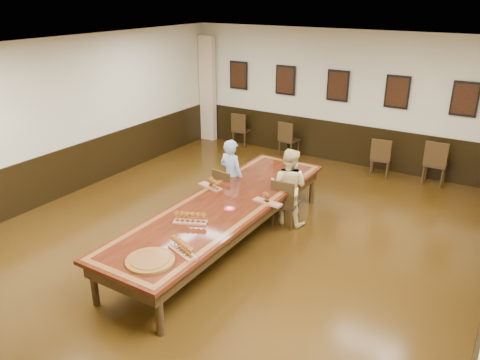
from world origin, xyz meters
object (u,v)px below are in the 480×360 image
Objects in this scene: spare_chair_c at (381,157)px; person_woman at (289,187)px; chair_man at (228,191)px; spare_chair_d at (436,162)px; carved_platter at (150,261)px; spare_chair_a at (242,129)px; chair_woman at (286,202)px; person_man at (231,176)px; spare_chair_b at (289,139)px; conference_table at (224,211)px.

person_woman is (-0.76, -3.25, 0.26)m from spare_chair_c.
person_woman is (1.16, 0.23, 0.26)m from chair_man.
spare_chair_d reaches higher than carved_platter.
spare_chair_a is at bearing -13.07° from spare_chair_c.
chair_woman is (1.17, 0.13, 0.00)m from chair_man.
chair_man is 4.77m from spare_chair_d.
chair_man is 1.18m from chair_woman.
spare_chair_a is 0.64× the size of person_man.
spare_chair_b is 2.44m from spare_chair_c.
chair_man is 1.22m from conference_table.
spare_chair_d is (1.16, 0.16, 0.05)m from spare_chair_c.
spare_chair_a is 1.01× the size of spare_chair_b.
conference_table is (-0.56, -1.27, -0.11)m from person_woman.
spare_chair_d is at bearing 173.09° from spare_chair_a.
spare_chair_a is at bearing -53.48° from person_woman.
chair_woman is at bearing 121.32° from spare_chair_b.
spare_chair_a is 0.64× the size of person_woman.
chair_woman is at bearing 125.86° from spare_chair_a.
spare_chair_a is 4.21m from person_man.
carved_platter is (0.77, -3.13, 0.05)m from person_man.
spare_chair_b is at bearing -73.31° from person_man.
person_man is 2.10× the size of carved_platter.
chair_woman is 3.91m from spare_chair_b.
spare_chair_b is 0.99× the size of spare_chair_c.
carved_platter is at bearing 70.74° from spare_chair_d.
person_woman reaches higher than spare_chair_c.
spare_chair_b is 0.63× the size of person_man.
chair_man is 4.28m from spare_chair_a.
conference_table is (0.59, -1.14, -0.12)m from person_man.
carved_platter is (0.18, -1.99, 0.16)m from conference_table.
spare_chair_a reaches higher than carved_platter.
conference_table is at bearing 128.51° from chair_man.
chair_woman is 0.99× the size of spare_chair_a.
conference_table is at bearing 61.03° from person_woman.
spare_chair_d is (3.09, 3.64, 0.05)m from chair_man.
spare_chair_b reaches higher than chair_man.
chair_woman is 0.90× the size of spare_chair_d.
person_man reaches higher than spare_chair_d.
person_woman is 3.29m from carved_platter.
carved_platter is (2.81, -6.81, 0.31)m from spare_chair_a.
spare_chair_c reaches higher than chair_woman.
chair_woman is 1.00× the size of spare_chair_b.
spare_chair_b is 3.83m from person_woman.
person_woman is at bearing 126.54° from spare_chair_a.
spare_chair_a is (-2.02, 3.78, 0.01)m from chair_man.
spare_chair_d is 0.70× the size of person_man.
chair_woman is 4.00m from spare_chair_d.
conference_table is at bearing 58.94° from chair_woman.
person_woman reaches higher than chair_woman.
spare_chair_d reaches higher than conference_table.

